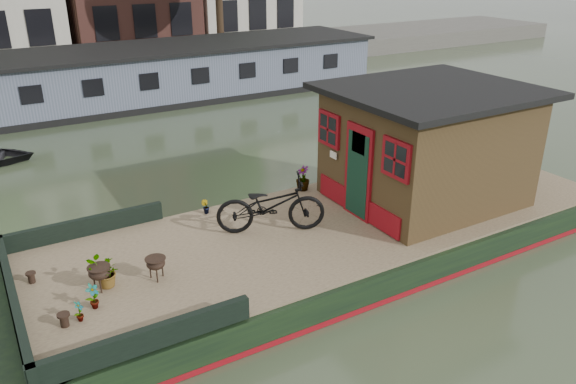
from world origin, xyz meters
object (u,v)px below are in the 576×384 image
cabin (427,144)px  brazier_rear (100,278)px  bicycle (271,205)px  potted_plant_a (93,297)px  brazier_front (156,268)px

cabin → brazier_rear: 6.94m
cabin → bicycle: size_ratio=1.95×
bicycle → brazier_rear: 3.33m
bicycle → potted_plant_a: bearing=127.7°
potted_plant_a → cabin: bearing=4.6°
potted_plant_a → brazier_rear: bearing=65.8°
bicycle → brazier_front: 2.52m
cabin → potted_plant_a: cabin is taller
potted_plant_a → brazier_front: bearing=16.9°
brazier_rear → bicycle: bearing=6.9°
potted_plant_a → brazier_front: potted_plant_a is taller
brazier_front → brazier_rear: 0.87m
cabin → brazier_front: bearing=-177.6°
bicycle → brazier_rear: bearing=120.6°
cabin → bicycle: (-3.57, 0.30, -0.69)m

